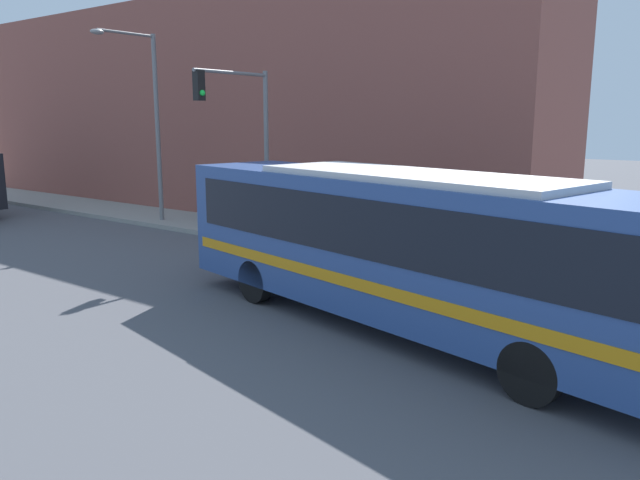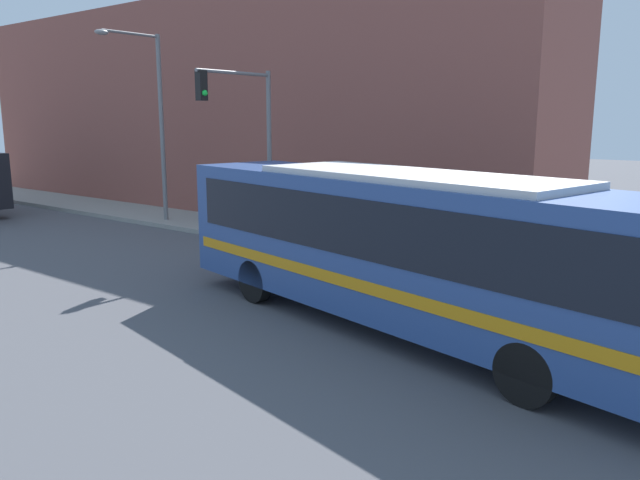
% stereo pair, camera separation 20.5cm
% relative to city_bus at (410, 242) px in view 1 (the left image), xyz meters
% --- Properties ---
extents(ground_plane, '(120.00, 120.00, 0.00)m').
position_rel_city_bus_xyz_m(ground_plane, '(0.25, -0.69, -1.89)').
color(ground_plane, '#515156').
extents(sidewalk, '(3.11, 70.00, 0.17)m').
position_rel_city_bus_xyz_m(sidewalk, '(6.30, 19.31, -1.80)').
color(sidewalk, gray).
rests_on(sidewalk, ground_plane).
extents(building_facade, '(6.00, 32.39, 9.54)m').
position_rel_city_bus_xyz_m(building_facade, '(10.86, 16.51, 2.88)').
color(building_facade, brown).
rests_on(building_facade, ground_plane).
extents(city_bus, '(4.87, 12.47, 3.26)m').
position_rel_city_bus_xyz_m(city_bus, '(0.00, 0.00, 0.00)').
color(city_bus, '#2D4C8C').
rests_on(city_bus, ground_plane).
extents(fire_hydrant, '(0.25, 0.34, 0.75)m').
position_rel_city_bus_xyz_m(fire_hydrant, '(5.35, 3.67, -1.34)').
color(fire_hydrant, gold).
rests_on(fire_hydrant, sidewalk).
extents(traffic_light_pole, '(3.28, 0.35, 5.69)m').
position_rel_city_bus_xyz_m(traffic_light_pole, '(4.43, 8.72, 2.17)').
color(traffic_light_pole, slate).
rests_on(traffic_light_pole, sidewalk).
extents(parking_meter, '(0.14, 0.14, 1.27)m').
position_rel_city_bus_xyz_m(parking_meter, '(5.35, 9.93, -0.85)').
color(parking_meter, slate).
rests_on(parking_meter, sidewalk).
extents(street_lamp, '(2.86, 0.28, 7.36)m').
position_rel_city_bus_xyz_m(street_lamp, '(5.22, 14.65, 2.68)').
color(street_lamp, slate).
rests_on(street_lamp, sidewalk).
extents(pedestrian_near_corner, '(0.34, 0.34, 1.80)m').
position_rel_city_bus_xyz_m(pedestrian_near_corner, '(6.68, 13.16, -0.79)').
color(pedestrian_near_corner, '#23283D').
rests_on(pedestrian_near_corner, sidewalk).
extents(pedestrian_mid_block, '(0.34, 0.34, 1.77)m').
position_rel_city_bus_xyz_m(pedestrian_mid_block, '(6.27, 7.21, -0.81)').
color(pedestrian_mid_block, '#47382D').
rests_on(pedestrian_mid_block, sidewalk).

